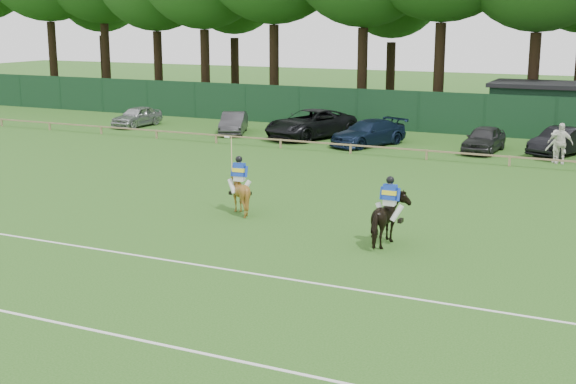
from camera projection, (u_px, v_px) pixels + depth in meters
The scene contains 18 objects.
ground at pixel (229, 257), 22.53m from camera, with size 160.00×160.00×0.00m, color #1E4C14.
horse_dark at pixel (389, 220), 23.56m from camera, with size 0.87×1.90×1.61m, color black.
horse_chestnut at pixel (239, 193), 27.48m from camera, with size 1.20×1.35×1.49m, color brown.
sedan_silver at pixel (137, 116), 49.39m from camera, with size 1.54×3.83×1.30m, color #A3A4A8.
sedan_grey at pixel (234, 123), 46.40m from camera, with size 1.36×3.90×1.28m, color #2F2F31.
suv_black at pixel (310, 124), 44.67m from camera, with size 2.72×5.89×1.64m, color black.
sedan_navy at pixel (368, 133), 42.06m from camera, with size 1.94×4.78×1.39m, color #111E36.
hatch_grey at pixel (484, 139), 40.02m from camera, with size 1.60×3.97×1.35m, color #2D2C2F.
estate_black at pixel (561, 141), 39.14m from camera, with size 1.49×4.29×1.41m, color black.
spectator_left at pixel (556, 146), 37.08m from camera, with size 1.03×0.59×1.59m, color white.
spectator_mid at pixel (560, 143), 36.80m from camera, with size 1.15×0.48×1.97m, color white.
rider_dark at pixel (390, 197), 23.39m from camera, with size 0.94×0.37×1.41m.
rider_chestnut at pixel (239, 174), 27.32m from camera, with size 0.94×0.55×2.05m.
pitch_lines at pixel (161, 295), 19.44m from camera, with size 60.00×5.10×0.01m.
pitch_rail at pixel (407, 149), 38.31m from camera, with size 62.10×0.10×0.50m.
perimeter_fence at pixel (451, 113), 46.07m from camera, with size 92.08×0.08×2.50m.
utility_shed at pixel (562, 108), 46.16m from camera, with size 8.40×4.40×3.04m.
tree_row at pixel (507, 120), 52.57m from camera, with size 96.00×12.00×21.00m, color #26561C, non-canonical shape.
Camera 1 is at (10.75, -18.75, 6.87)m, focal length 48.00 mm.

